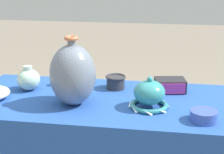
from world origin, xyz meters
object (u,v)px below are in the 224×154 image
object	(u,v)px
pot_squat_cobalt	(203,116)
cup_wide_charcoal	(116,82)
vase_tall_bulbous	(73,75)
vase_dome_bell	(149,95)
jar_round_celadon	(29,79)
mosaic_tile_box	(170,85)
jar_round_ochre	(77,73)

from	to	relation	value
pot_squat_cobalt	cup_wide_charcoal	world-z (taller)	cup_wide_charcoal
vase_tall_bulbous	cup_wide_charcoal	bearing A→B (deg)	55.33
vase_dome_bell	pot_squat_cobalt	size ratio (longest dim) A/B	1.64
vase_dome_bell	jar_round_celadon	xyz separation A→B (m)	(-0.63, 0.14, -0.00)
pot_squat_cobalt	jar_round_celadon	distance (m)	0.90
pot_squat_cobalt	jar_round_celadon	size ratio (longest dim) A/B	0.88
mosaic_tile_box	pot_squat_cobalt	distance (m)	0.36
vase_dome_bell	cup_wide_charcoal	distance (m)	0.30
pot_squat_cobalt	mosaic_tile_box	bearing A→B (deg)	112.15
mosaic_tile_box	jar_round_celadon	bearing A→B (deg)	176.96
vase_tall_bulbous	cup_wide_charcoal	distance (m)	0.31
mosaic_tile_box	jar_round_ochre	world-z (taller)	jar_round_ochre
vase_tall_bulbous	cup_wide_charcoal	xyz separation A→B (m)	(0.16, 0.24, -0.11)
mosaic_tile_box	vase_dome_bell	bearing A→B (deg)	-122.84
vase_dome_bell	cup_wide_charcoal	world-z (taller)	vase_dome_bell
jar_round_ochre	pot_squat_cobalt	bearing A→B (deg)	-29.55
vase_tall_bulbous	vase_dome_bell	distance (m)	0.36
mosaic_tile_box	pot_squat_cobalt	bearing A→B (deg)	-77.80
vase_tall_bulbous	pot_squat_cobalt	world-z (taller)	vase_tall_bulbous
cup_wide_charcoal	vase_dome_bell	bearing A→B (deg)	-50.53
pot_squat_cobalt	cup_wide_charcoal	bearing A→B (deg)	141.40
vase_dome_bell	jar_round_celadon	world-z (taller)	vase_dome_bell
jar_round_ochre	jar_round_celadon	size ratio (longest dim) A/B	1.23
vase_tall_bulbous	jar_round_celadon	distance (m)	0.33
vase_tall_bulbous	vase_dome_bell	size ratio (longest dim) A/B	1.74
cup_wide_charcoal	jar_round_celadon	bearing A→B (deg)	-168.78
vase_tall_bulbous	mosaic_tile_box	bearing A→B (deg)	28.03
jar_round_celadon	jar_round_ochre	bearing A→B (deg)	25.41
mosaic_tile_box	jar_round_celadon	size ratio (longest dim) A/B	1.31
vase_tall_bulbous	pot_squat_cobalt	bearing A→B (deg)	-9.38
vase_dome_bell	vase_tall_bulbous	bearing A→B (deg)	-178.17
mosaic_tile_box	cup_wide_charcoal	world-z (taller)	cup_wide_charcoal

